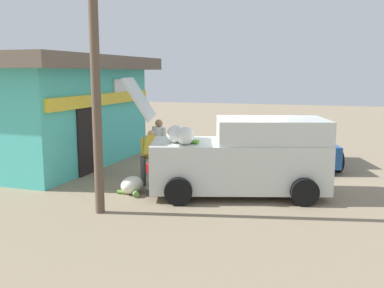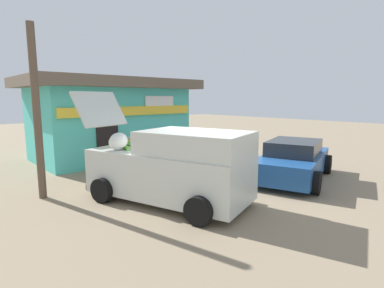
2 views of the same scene
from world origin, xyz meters
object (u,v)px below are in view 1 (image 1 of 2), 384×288
Objects in this scene: storefront_bar at (55,108)px; paint_bucket at (156,154)px; unloaded_banana_pile at (132,185)px; vendor_standing at (159,143)px; customer_bending at (150,153)px; delivery_van at (243,157)px; parked_sedan at (297,144)px.

storefront_bar is 3.77m from paint_bucket.
unloaded_banana_pile is 4.54m from paint_bucket.
paint_bucket is (2.18, 1.00, -0.79)m from vendor_standing.
unloaded_banana_pile is at bearing 174.43° from customer_bending.
delivery_van is at bearing -93.80° from customer_bending.
storefront_bar is 4.46× the size of vendor_standing.
unloaded_banana_pile is at bearing 144.99° from parked_sedan.
paint_bucket is at bearing 99.85° from parked_sedan.
unloaded_banana_pile is (-2.67, -4.03, -1.65)m from storefront_bar.
storefront_bar is 8.21m from parked_sedan.
delivery_van is 5.31m from paint_bucket.
delivery_van is 15.34× the size of paint_bucket.
parked_sedan is at bearing -12.57° from delivery_van.
storefront_bar is at bearing 67.55° from customer_bending.
parked_sedan is 13.31× the size of paint_bucket.
customer_bending is (0.17, 2.58, -0.09)m from delivery_van.
customer_bending is at bearing 140.08° from parked_sedan.
delivery_van is 4.56m from parked_sedan.
vendor_standing is 2.53m from paint_bucket.
storefront_bar is 21.90× the size of paint_bucket.
delivery_van is at bearing -133.34° from paint_bucket.
unloaded_banana_pile is (-0.96, 0.09, -0.67)m from customer_bending.
customer_bending is (-4.27, 3.57, 0.24)m from parked_sedan.
vendor_standing is 4.91× the size of paint_bucket.
vendor_standing reaches higher than parked_sedan.
vendor_standing is (1.42, 2.82, -0.00)m from delivery_van.
storefront_bar is at bearing 56.51° from unloaded_banana_pile.
vendor_standing is at bearing 63.24° from delivery_van.
delivery_van reaches higher than parked_sedan.
delivery_van is 2.89m from unloaded_banana_pile.
delivery_van is at bearing -116.76° from vendor_standing.
parked_sedan is 2.71× the size of vendor_standing.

